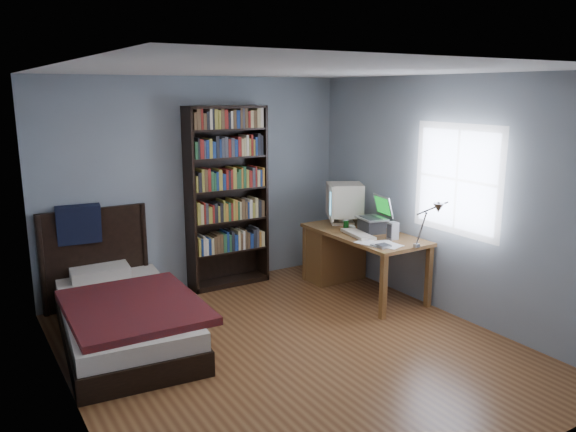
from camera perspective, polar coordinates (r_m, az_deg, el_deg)
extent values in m
plane|color=brown|center=(5.33, 0.44, -13.37)|extent=(4.20, 4.20, 0.00)
plane|color=white|center=(4.80, 0.49, 14.57)|extent=(4.20, 4.20, 0.00)
cube|color=gray|center=(6.75, -9.07, 3.21)|extent=(3.80, 0.04, 2.50)
cube|color=gray|center=(3.40, 19.81, -6.85)|extent=(3.80, 0.04, 2.50)
cube|color=gray|center=(4.25, -21.81, -3.13)|extent=(0.04, 4.20, 2.50)
cube|color=gray|center=(6.12, 15.71, 1.92)|extent=(0.04, 4.20, 2.50)
cube|color=white|center=(5.98, 16.80, 3.56)|extent=(0.01, 1.14, 1.14)
cube|color=white|center=(5.98, 16.76, 3.55)|extent=(0.01, 1.00, 1.00)
cube|color=brown|center=(6.56, 7.73, -1.85)|extent=(0.75, 1.56, 0.04)
cube|color=brown|center=(5.94, 9.66, -7.17)|extent=(0.06, 0.06, 0.69)
cube|color=brown|center=(6.36, 14.09, -6.01)|extent=(0.06, 0.06, 0.69)
cube|color=brown|center=(7.04, 1.81, -3.82)|extent=(0.06, 0.06, 0.69)
cube|color=brown|center=(7.40, 6.02, -3.06)|extent=(0.06, 0.06, 0.69)
cube|color=brown|center=(7.08, 4.77, -3.75)|extent=(0.69, 0.40, 0.68)
cube|color=beige|center=(6.97, 5.52, -0.63)|extent=(0.35, 0.34, 0.03)
cylinder|color=beige|center=(6.96, 5.52, -0.25)|extent=(0.11, 0.11, 0.06)
cube|color=beige|center=(6.93, 5.77, 1.65)|extent=(0.56, 0.56, 0.40)
cube|color=beige|center=(6.80, 4.36, 1.48)|extent=(0.23, 0.38, 0.42)
cube|color=#3FA6E5|center=(6.79, 4.25, 1.46)|extent=(0.16, 0.28, 0.27)
cube|color=#2D2D30|center=(6.56, 8.49, -0.98)|extent=(0.27, 0.31, 0.16)
cube|color=silver|center=(6.54, 8.52, -0.23)|extent=(0.31, 0.38, 0.02)
cube|color=#2D2D30|center=(6.53, 8.39, -0.16)|extent=(0.21, 0.30, 0.00)
cube|color=silver|center=(6.62, 9.64, 1.03)|extent=(0.14, 0.35, 0.25)
cube|color=#0CBF26|center=(6.61, 9.56, 1.02)|extent=(0.10, 0.29, 0.19)
cube|color=#99999E|center=(6.05, 12.93, -2.93)|extent=(0.06, 0.05, 0.04)
cylinder|color=#99999E|center=(5.96, 13.40, -1.26)|extent=(0.02, 0.13, 0.36)
cylinder|color=#99999E|center=(5.73, 14.46, 0.76)|extent=(0.15, 0.29, 0.18)
cone|color=#99999E|center=(5.58, 15.04, 0.79)|extent=(0.11, 0.11, 0.09)
cube|color=beige|center=(6.40, 7.14, -1.85)|extent=(0.27, 0.52, 0.05)
cube|color=gray|center=(6.30, 10.61, -1.47)|extent=(0.10, 0.10, 0.19)
cylinder|color=#093D08|center=(6.65, 5.92, -0.91)|extent=(0.06, 0.06, 0.12)
ellipsoid|color=silver|center=(6.74, 6.51, -1.09)|extent=(0.07, 0.12, 0.04)
cube|color=silver|center=(6.21, 7.88, -2.38)|extent=(0.08, 0.11, 0.02)
cube|color=gray|center=(5.99, 8.79, -2.99)|extent=(0.05, 0.09, 0.02)
cube|color=gray|center=(5.97, 9.66, -3.03)|extent=(0.13, 0.13, 0.03)
cube|color=black|center=(6.57, -9.93, 1.44)|extent=(0.03, 0.30, 2.17)
cube|color=black|center=(6.97, -2.70, 2.25)|extent=(0.03, 0.30, 2.17)
cube|color=black|center=(6.64, -6.44, 10.96)|extent=(0.98, 0.30, 0.03)
cube|color=black|center=(7.03, -6.01, -6.61)|extent=(0.98, 0.30, 0.06)
cube|color=black|center=(6.88, -6.72, 2.05)|extent=(0.98, 0.02, 2.17)
cube|color=olive|center=(6.73, -6.15, 2.09)|extent=(0.90, 0.22, 1.97)
cube|color=black|center=(5.72, -16.33, -10.82)|extent=(1.30, 2.28, 0.22)
cube|color=beige|center=(5.65, -16.45, -9.05)|extent=(1.26, 2.22, 0.16)
cube|color=maroon|center=(5.37, -15.42, -8.88)|extent=(1.19, 1.45, 0.07)
cube|color=beige|center=(6.38, -18.56, -5.44)|extent=(0.64, 0.44, 0.12)
cube|color=black|center=(6.50, -18.98, -4.03)|extent=(1.15, 0.05, 1.10)
cylinder|color=black|center=(6.40, -23.72, -4.69)|extent=(0.06, 0.06, 1.10)
cylinder|color=black|center=(6.62, -14.33, -3.45)|extent=(0.06, 0.06, 1.10)
cube|color=black|center=(6.35, -20.49, -0.81)|extent=(0.46, 0.20, 0.43)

